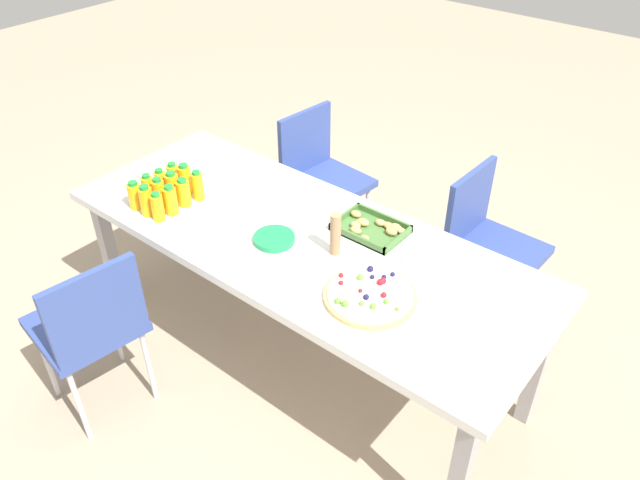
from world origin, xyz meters
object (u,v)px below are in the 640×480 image
object	(u,v)px
party_table	(301,248)
juice_bottle_2	(158,207)
juice_bottle_4	(159,193)
chair_far_left	(320,171)
juice_bottle_0	(135,196)
juice_bottle_3	(148,189)
fruit_pizza	(370,295)
cardboard_tube	(335,235)
snack_tray	(372,228)
juice_bottle_1	(147,201)
juice_bottle_10	(185,180)
juice_bottle_7	(172,187)
juice_bottle_8	(184,193)
juice_bottle_6	(161,183)
napkin_stack	(429,260)
plate_stack	(274,239)
juice_bottle_11	(198,186)
chair_far_right	(486,238)
chair_near_left	(90,324)
juice_bottle_5	(171,200)

from	to	relation	value
party_table	juice_bottle_2	size ratio (longest dim) A/B	15.67
juice_bottle_4	chair_far_left	bearing A→B (deg)	83.71
juice_bottle_0	juice_bottle_3	xyz separation A→B (m)	(0.00, 0.07, 0.00)
fruit_pizza	cardboard_tube	xyz separation A→B (m)	(-0.27, 0.13, 0.08)
snack_tray	juice_bottle_1	bearing A→B (deg)	-148.58
juice_bottle_10	juice_bottle_7	bearing A→B (deg)	-90.71
juice_bottle_4	juice_bottle_2	bearing A→B (deg)	-43.23
party_table	juice_bottle_2	bearing A→B (deg)	-152.38
juice_bottle_8	juice_bottle_2	bearing A→B (deg)	-88.40
juice_bottle_2	cardboard_tube	size ratio (longest dim) A/B	0.73
party_table	juice_bottle_3	bearing A→B (deg)	-162.71
chair_far_left	fruit_pizza	size ratio (longest dim) A/B	2.39
juice_bottle_1	cardboard_tube	size ratio (longest dim) A/B	0.78
juice_bottle_6	napkin_stack	size ratio (longest dim) A/B	0.89
juice_bottle_0	plate_stack	distance (m)	0.68
juice_bottle_3	juice_bottle_11	bearing A→B (deg)	44.67
juice_bottle_3	juice_bottle_2	bearing A→B (deg)	-24.85
party_table	snack_tray	bearing A→B (deg)	46.07
party_table	juice_bottle_4	xyz separation A→B (m)	(-0.64, -0.22, 0.13)
juice_bottle_2	fruit_pizza	distance (m)	1.03
chair_far_right	plate_stack	bearing A→B (deg)	-30.66
juice_bottle_4	juice_bottle_8	world-z (taller)	juice_bottle_4
snack_tray	napkin_stack	bearing A→B (deg)	-6.11
juice_bottle_2	fruit_pizza	xyz separation A→B (m)	(1.01, 0.16, -0.05)
chair_near_left	juice_bottle_8	distance (m)	0.69
party_table	plate_stack	size ratio (longest dim) A/B	12.33
juice_bottle_4	napkin_stack	xyz separation A→B (m)	(1.15, 0.41, -0.06)
juice_bottle_6	juice_bottle_10	xyz separation A→B (m)	(0.08, 0.08, 0.01)
juice_bottle_2	juice_bottle_3	world-z (taller)	juice_bottle_3
juice_bottle_0	juice_bottle_8	world-z (taller)	juice_bottle_8
juice_bottle_5	juice_bottle_10	xyz separation A→B (m)	(-0.08, 0.15, 0.00)
napkin_stack	snack_tray	bearing A→B (deg)	173.89
juice_bottle_0	juice_bottle_11	xyz separation A→B (m)	(0.16, 0.23, 0.01)
snack_tray	juice_bottle_11	bearing A→B (deg)	-159.47
juice_bottle_5	juice_bottle_11	world-z (taller)	juice_bottle_11
juice_bottle_2	juice_bottle_11	distance (m)	0.23
juice_bottle_4	fruit_pizza	size ratio (longest dim) A/B	0.42
juice_bottle_8	snack_tray	world-z (taller)	juice_bottle_8
juice_bottle_0	juice_bottle_11	size ratio (longest dim) A/B	0.92
juice_bottle_1	juice_bottle_0	bearing A→B (deg)	178.97
juice_bottle_10	plate_stack	size ratio (longest dim) A/B	0.87
chair_far_left	juice_bottle_2	size ratio (longest dim) A/B	6.08
juice_bottle_8	juice_bottle_6	bearing A→B (deg)	-176.88
juice_bottle_5	juice_bottle_2	bearing A→B (deg)	-93.82
juice_bottle_8	cardboard_tube	size ratio (longest dim) A/B	0.72
juice_bottle_6	juice_bottle_11	bearing A→B (deg)	28.28
party_table	juice_bottle_8	bearing A→B (deg)	-165.81
juice_bottle_4	juice_bottle_5	bearing A→B (deg)	-2.17
juice_bottle_4	cardboard_tube	distance (m)	0.85
juice_bottle_1	juice_bottle_10	bearing A→B (deg)	91.25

